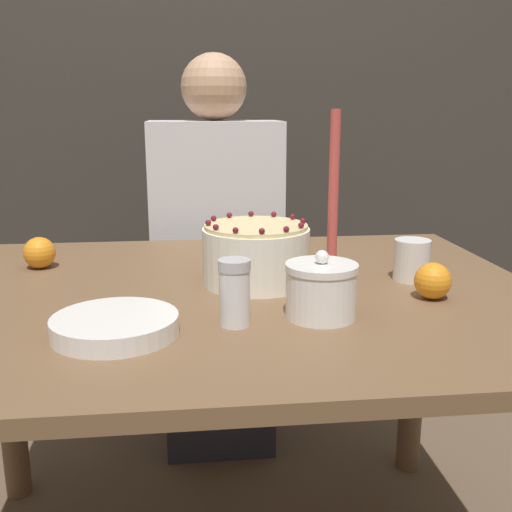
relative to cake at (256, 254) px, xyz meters
name	(u,v)px	position (x,y,z in m)	size (l,w,h in m)	color
wall_behind	(202,52)	(-0.06, 1.36, 0.52)	(8.00, 0.05, 2.60)	#38332D
dining_table	(228,341)	(-0.06, -0.04, -0.17)	(1.28, 0.98, 0.72)	brown
cake	(256,254)	(0.00, 0.00, 0.00)	(0.22, 0.22, 0.14)	white
sugar_bowl	(321,290)	(0.09, -0.22, -0.01)	(0.13, 0.13, 0.12)	white
sugar_shaker	(236,292)	(-0.06, -0.25, 0.00)	(0.05, 0.05, 0.11)	white
plate_stack	(115,326)	(-0.26, -0.27, -0.05)	(0.20, 0.20, 0.03)	white
candle	(333,212)	(0.16, -0.02, 0.09)	(0.05, 0.05, 0.36)	tan
cup	(412,260)	(0.33, -0.01, -0.02)	(0.08, 0.08, 0.09)	white
orange_fruit_0	(433,281)	(0.32, -0.14, -0.03)	(0.07, 0.07, 0.07)	orange
orange_fruit_2	(39,253)	(-0.48, 0.18, -0.03)	(0.07, 0.07, 0.07)	orange
person_man_blue_shirt	(217,282)	(-0.05, 0.64, -0.25)	(0.40, 0.34, 1.24)	#2D2D38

